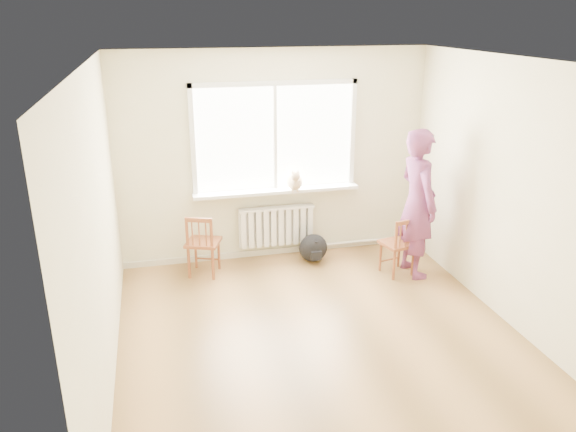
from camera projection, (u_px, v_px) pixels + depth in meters
floor at (324, 342)px, 5.60m from camera, size 4.50×4.50×0.00m
ceiling at (331, 63)px, 4.67m from camera, size 4.50×4.50×0.00m
back_wall at (275, 157)px, 7.19m from camera, size 4.00×0.01×2.70m
window at (275, 133)px, 7.06m from camera, size 2.12×0.05×1.42m
windowsill at (277, 191)px, 7.23m from camera, size 2.15×0.22×0.04m
radiator at (277, 226)px, 7.42m from camera, size 1.00×0.12×0.55m
heating_pipe at (363, 241)px, 7.84m from camera, size 1.40×0.04×0.04m
baseboard at (276, 251)px, 7.62m from camera, size 4.00×0.03×0.08m
chair_left at (202, 245)px, 6.88m from camera, size 0.50×0.49×0.80m
chair_right at (400, 246)px, 6.91m from camera, size 0.44×0.43×0.76m
person at (417, 204)px, 6.78m from camera, size 0.49×0.70×1.84m
cat at (295, 181)px, 7.15m from camera, size 0.24×0.44×0.30m
backpack at (313, 248)px, 7.35m from camera, size 0.44×0.37×0.38m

